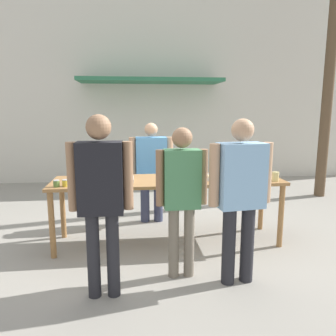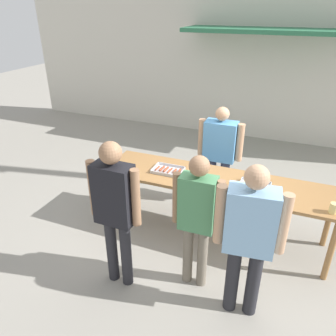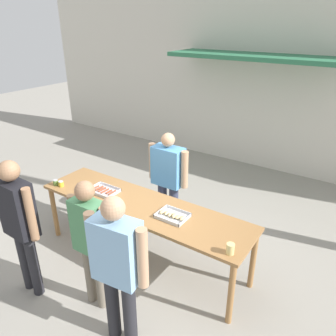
% 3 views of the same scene
% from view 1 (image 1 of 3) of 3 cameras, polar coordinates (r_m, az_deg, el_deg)
% --- Properties ---
extents(ground_plane, '(24.00, 24.00, 0.00)m').
position_cam_1_polar(ground_plane, '(4.55, 0.00, -12.69)').
color(ground_plane, gray).
extents(building_facade_back, '(12.00, 1.11, 4.50)m').
position_cam_1_polar(building_facade_back, '(8.17, -3.29, 13.65)').
color(building_facade_back, beige).
rests_on(building_facade_back, ground).
extents(serving_table, '(2.99, 0.77, 0.87)m').
position_cam_1_polar(serving_table, '(4.31, 0.00, -3.07)').
color(serving_table, olive).
rests_on(serving_table, ground).
extents(food_tray_sausages, '(0.40, 0.28, 0.04)m').
position_cam_1_polar(food_tray_sausages, '(4.24, -8.69, -2.05)').
color(food_tray_sausages, silver).
rests_on(food_tray_sausages, serving_table).
extents(food_tray_buns, '(0.37, 0.29, 0.06)m').
position_cam_1_polar(food_tray_buns, '(4.34, 6.60, -1.60)').
color(food_tray_buns, silver).
rests_on(food_tray_buns, serving_table).
extents(condiment_jar_mustard, '(0.07, 0.07, 0.08)m').
position_cam_1_polar(condiment_jar_mustard, '(4.08, -18.86, -2.57)').
color(condiment_jar_mustard, '#567A38').
rests_on(condiment_jar_mustard, serving_table).
extents(condiment_jar_ketchup, '(0.07, 0.07, 0.08)m').
position_cam_1_polar(condiment_jar_ketchup, '(4.08, -17.45, -2.50)').
color(condiment_jar_ketchup, gold).
rests_on(condiment_jar_ketchup, serving_table).
extents(beer_cup, '(0.09, 0.09, 0.12)m').
position_cam_1_polar(beer_cup, '(4.39, 18.22, -1.41)').
color(beer_cup, '#DBC67A').
rests_on(beer_cup, serving_table).
extents(person_server_behind_table, '(0.68, 0.26, 1.57)m').
position_cam_1_polar(person_server_behind_table, '(5.10, -2.92, 0.55)').
color(person_server_behind_table, '#333851').
rests_on(person_server_behind_table, ground).
extents(person_customer_holding_hotdog, '(0.59, 0.23, 1.73)m').
position_cam_1_polar(person_customer_holding_hotdog, '(3.05, -11.61, -3.97)').
color(person_customer_holding_hotdog, '#232328').
rests_on(person_customer_holding_hotdog, ground).
extents(person_customer_with_cup, '(0.66, 0.30, 1.69)m').
position_cam_1_polar(person_customer_with_cup, '(3.33, 12.48, -3.55)').
color(person_customer_with_cup, '#232328').
rests_on(person_customer_with_cup, ground).
extents(person_customer_waiting_in_line, '(0.54, 0.21, 1.60)m').
position_cam_1_polar(person_customer_waiting_in_line, '(3.38, 2.41, -3.76)').
color(person_customer_waiting_in_line, '#756B5B').
rests_on(person_customer_waiting_in_line, ground).
extents(utility_pole, '(1.10, 0.20, 6.90)m').
position_cam_1_polar(utility_pole, '(7.51, 27.01, 22.90)').
color(utility_pole, brown).
rests_on(utility_pole, ground).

